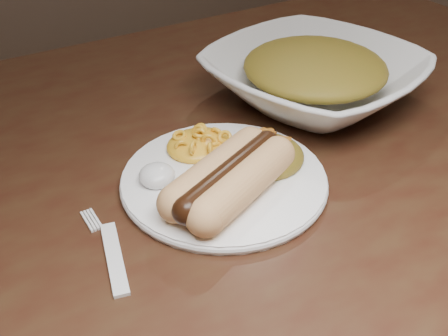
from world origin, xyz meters
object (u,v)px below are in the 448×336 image
table (162,239)px  fork (114,258)px  serving_bowl (314,78)px  plate (224,179)px

table → fork: fork is taller
table → serving_bowl: bearing=12.2°
fork → table: bearing=60.2°
plate → fork: bearing=-162.7°
fork → serving_bowl: serving_bowl is taller
plate → fork: (-0.15, -0.05, -0.00)m
fork → serving_bowl: (0.37, 0.16, 0.03)m
table → plate: plate is taller
plate → fork: plate is taller
table → plate: 0.13m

